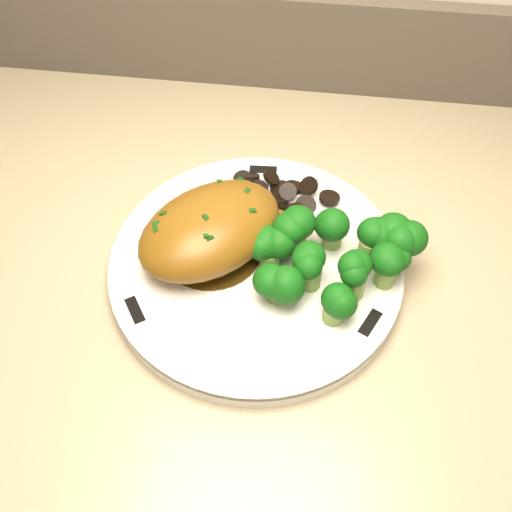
# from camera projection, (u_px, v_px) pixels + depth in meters

# --- Properties ---
(counter) EXTENTS (1.99, 0.66, 0.98)m
(counter) POSITION_uv_depth(u_px,v_px,m) (440.00, 475.00, 0.93)
(counter) COLOR brown
(counter) RESTS_ON ground
(plate) EXTENTS (0.37, 0.37, 0.02)m
(plate) POSITION_uv_depth(u_px,v_px,m) (256.00, 268.00, 0.62)
(plate) COLOR silver
(plate) RESTS_ON counter
(rim_accent_0) EXTENTS (0.03, 0.01, 0.00)m
(rim_accent_0) POSITION_uv_depth(u_px,v_px,m) (263.00, 170.00, 0.68)
(rim_accent_0) COLOR black
(rim_accent_0) RESTS_ON plate
(rim_accent_1) EXTENTS (0.02, 0.03, 0.00)m
(rim_accent_1) POSITION_uv_depth(u_px,v_px,m) (135.00, 310.00, 0.58)
(rim_accent_1) COLOR black
(rim_accent_1) RESTS_ON plate
(rim_accent_2) EXTENTS (0.02, 0.03, 0.00)m
(rim_accent_2) POSITION_uv_depth(u_px,v_px,m) (370.00, 323.00, 0.57)
(rim_accent_2) COLOR black
(rim_accent_2) RESTS_ON plate
(gravy_pool) EXTENTS (0.10, 0.10, 0.00)m
(gravy_pool) POSITION_uv_depth(u_px,v_px,m) (212.00, 248.00, 0.62)
(gravy_pool) COLOR #39270A
(gravy_pool) RESTS_ON plate
(chicken_breast) EXTENTS (0.18, 0.17, 0.06)m
(chicken_breast) POSITION_uv_depth(u_px,v_px,m) (216.00, 230.00, 0.60)
(chicken_breast) COLOR brown
(chicken_breast) RESTS_ON plate
(mushroom_pile) EXTENTS (0.10, 0.07, 0.03)m
(mushroom_pile) POSITION_uv_depth(u_px,v_px,m) (281.00, 201.00, 0.65)
(mushroom_pile) COLOR black
(mushroom_pile) RESTS_ON plate
(broccoli_florets) EXTENTS (0.15, 0.11, 0.05)m
(broccoli_florets) POSITION_uv_depth(u_px,v_px,m) (334.00, 259.00, 0.58)
(broccoli_florets) COLOR olive
(broccoli_florets) RESTS_ON plate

